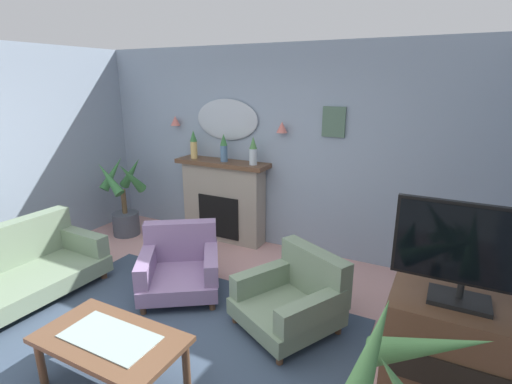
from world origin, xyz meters
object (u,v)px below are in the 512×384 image
object	(u,v)px
floral_couch	(10,273)
armchair_near_fireplace	(180,265)
fireplace	(223,201)
framed_picture	(334,122)
mantel_vase_right	(224,148)
potted_plant_corner_palm	(124,201)
wall_sconce_right	(282,127)
mantel_vase_left	(253,151)
wall_sconce_left	(175,121)
armchair_by_coffee_table	(294,296)
tv_cabinet	(448,360)
mantel_vase_centre	(194,144)
coffee_table	(111,344)
tv_flatscreen	(467,252)
wall_mirror	(227,120)

from	to	relation	value
floral_couch	armchair_near_fireplace	size ratio (longest dim) A/B	1.55
fireplace	framed_picture	distance (m)	1.91
mantel_vase_right	potted_plant_corner_palm	size ratio (longest dim) A/B	0.33
wall_sconce_right	framed_picture	bearing A→B (deg)	5.27
mantel_vase_right	wall_sconce_right	xyz separation A→B (m)	(0.80, 0.12, 0.31)
mantel_vase_right	mantel_vase_left	size ratio (longest dim) A/B	1.02
wall_sconce_left	floral_couch	world-z (taller)	wall_sconce_left
wall_sconce_left	framed_picture	size ratio (longest dim) A/B	0.39
armchair_by_coffee_table	tv_cabinet	distance (m)	1.38
wall_sconce_right	mantel_vase_centre	bearing A→B (deg)	-174.73
coffee_table	wall_sconce_left	bearing A→B (deg)	119.37
fireplace	tv_cabinet	size ratio (longest dim) A/B	1.51
wall_sconce_left	coffee_table	xyz separation A→B (m)	(1.62, -2.87, -1.28)
coffee_table	tv_cabinet	size ratio (longest dim) A/B	1.22
armchair_by_coffee_table	potted_plant_corner_palm	world-z (taller)	potted_plant_corner_palm
fireplace	floral_couch	bearing A→B (deg)	-114.60
armchair_near_fireplace	potted_plant_corner_palm	size ratio (longest dim) A/B	0.96
floral_couch	tv_cabinet	distance (m)	4.09
wall_sconce_left	tv_flatscreen	world-z (taller)	wall_sconce_left
armchair_by_coffee_table	armchair_near_fireplace	xyz separation A→B (m)	(-1.34, 0.02, 0.00)
mantel_vase_centre	floral_couch	distance (m)	2.67
mantel_vase_left	wall_sconce_left	xyz separation A→B (m)	(-1.35, 0.12, 0.32)
mantel_vase_centre	potted_plant_corner_palm	xyz separation A→B (m)	(-0.94, -0.50, -0.84)
mantel_vase_left	armchair_near_fireplace	distance (m)	1.75
floral_couch	potted_plant_corner_palm	xyz separation A→B (m)	(-0.29, 1.88, 0.20)
mantel_vase_left	framed_picture	distance (m)	1.09
mantel_vase_right	tv_cabinet	world-z (taller)	mantel_vase_right
wall_sconce_right	tv_cabinet	bearing A→B (deg)	-43.70
armchair_by_coffee_table	wall_sconce_left	bearing A→B (deg)	148.59
fireplace	wall_sconce_left	bearing A→B (deg)	173.84
mantel_vase_right	tv_flatscreen	size ratio (longest dim) A/B	0.46
wall_mirror	mantel_vase_right	bearing A→B (deg)	-73.61
wall_mirror	floral_couch	xyz separation A→B (m)	(-1.10, -2.54, -1.39)
mantel_vase_right	wall_mirror	size ratio (longest dim) A/B	0.40
mantel_vase_centre	armchair_by_coffee_table	distance (m)	2.77
tv_cabinet	floral_couch	bearing A→B (deg)	-173.32
armchair_by_coffee_table	tv_cabinet	bearing A→B (deg)	-20.30
coffee_table	wall_mirror	bearing A→B (deg)	104.70
wall_mirror	wall_sconce_right	world-z (taller)	wall_mirror
armchair_by_coffee_table	armchair_near_fireplace	world-z (taller)	same
armchair_near_fireplace	mantel_vase_centre	bearing A→B (deg)	119.26
wall_mirror	tv_flatscreen	bearing A→B (deg)	-35.19
wall_sconce_right	framed_picture	world-z (taller)	framed_picture
armchair_by_coffee_table	tv_cabinet	xyz separation A→B (m)	(1.29, -0.48, 0.15)
mantel_vase_left	mantel_vase_right	bearing A→B (deg)	180.00
mantel_vase_right	tv_cabinet	distance (m)	3.59
floral_couch	tv_cabinet	world-z (taller)	tv_cabinet
floral_couch	framed_picture	bearing A→B (deg)	44.49
mantel_vase_left	floral_couch	bearing A→B (deg)	-123.98
potted_plant_corner_palm	wall_sconce_right	bearing A→B (deg)	15.43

